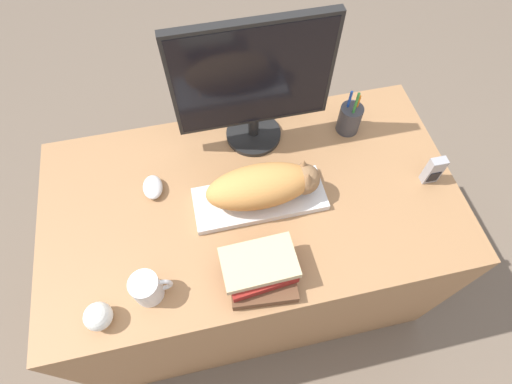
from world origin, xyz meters
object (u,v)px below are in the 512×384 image
at_px(pen_cup, 350,118).
at_px(book_stack, 261,271).
at_px(computer_mouse, 153,187).
at_px(phone, 434,170).
at_px(baseball, 98,316).
at_px(coffee_mug, 148,288).
at_px(cat, 266,185).
at_px(monitor, 253,82).
at_px(keyboard, 260,199).

relative_size(pen_cup, book_stack, 0.93).
relative_size(computer_mouse, phone, 0.83).
bearing_deg(baseball, coffee_mug, 18.62).
xyz_separation_m(cat, phone, (0.55, -0.04, -0.04)).
relative_size(computer_mouse, baseball, 1.18).
bearing_deg(baseball, phone, 12.27).
bearing_deg(monitor, pen_cup, -7.02).
bearing_deg(computer_mouse, keyboard, -19.08).
distance_m(keyboard, cat, 0.08).
distance_m(cat, pen_cup, 0.42).
bearing_deg(keyboard, phone, -4.12).
height_order(keyboard, coffee_mug, coffee_mug).
relative_size(coffee_mug, book_stack, 0.54).
bearing_deg(computer_mouse, cat, -18.08).
xyz_separation_m(keyboard, phone, (0.57, -0.04, 0.04)).
bearing_deg(phone, keyboard, 175.88).
relative_size(keyboard, coffee_mug, 3.68).
distance_m(pen_cup, phone, 0.33).
bearing_deg(keyboard, monitor, 81.83).
bearing_deg(cat, book_stack, -106.45).
bearing_deg(baseball, pen_cup, 29.55).
xyz_separation_m(pen_cup, book_stack, (-0.43, -0.47, -0.01)).
height_order(monitor, phone, monitor).
distance_m(coffee_mug, phone, 0.95).
bearing_deg(cat, keyboard, -180.00).
bearing_deg(cat, monitor, 86.04).
bearing_deg(pen_cup, computer_mouse, -171.12).
bearing_deg(computer_mouse, coffee_mug, -96.32).
distance_m(keyboard, coffee_mug, 0.43).
distance_m(baseball, book_stack, 0.45).
bearing_deg(book_stack, phone, 18.30).
relative_size(keyboard, pen_cup, 2.14).
relative_size(keyboard, book_stack, 1.99).
height_order(pen_cup, phone, pen_cup).
height_order(baseball, phone, phone).
xyz_separation_m(computer_mouse, baseball, (-0.18, -0.39, 0.02)).
relative_size(cat, computer_mouse, 3.93).
xyz_separation_m(computer_mouse, phone, (0.90, -0.16, 0.03)).
height_order(coffee_mug, phone, phone).
relative_size(computer_mouse, coffee_mug, 0.80).
relative_size(cat, coffee_mug, 3.12).
distance_m(pen_cup, book_stack, 0.64).
xyz_separation_m(monitor, phone, (0.53, -0.31, -0.20)).
xyz_separation_m(monitor, baseball, (-0.54, -0.54, -0.22)).
distance_m(monitor, phone, 0.64).
bearing_deg(monitor, coffee_mug, -129.48).
bearing_deg(book_stack, computer_mouse, 127.63).
height_order(computer_mouse, phone, phone).
height_order(cat, phone, cat).
xyz_separation_m(pen_cup, baseball, (-0.88, -0.50, -0.02)).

